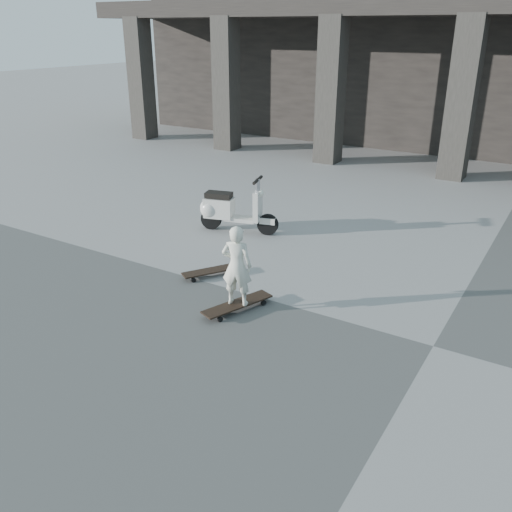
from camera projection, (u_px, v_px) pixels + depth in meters
The scene contains 5 objects.
ground at pixel (433, 346), 6.78m from camera, with size 90.00×90.00×0.00m, color #4F4F4C.
longboard at pixel (237, 305), 7.61m from camera, with size 0.61×1.11×0.11m.
skateboard_spare at pixel (209, 272), 8.65m from camera, with size 0.66×0.86×0.10m.
child at pixel (237, 266), 7.38m from camera, with size 0.42×0.28×1.15m, color silver.
scooter at pixel (226, 209), 10.47m from camera, with size 1.53×0.72×1.09m.
Camera 1 is at (1.14, -6.11, 3.69)m, focal length 38.00 mm.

